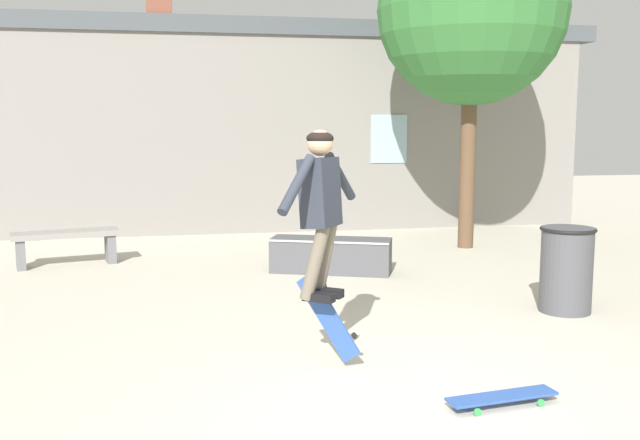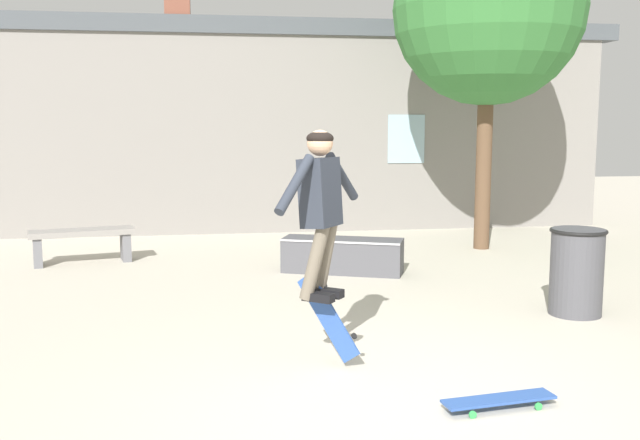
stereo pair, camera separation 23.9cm
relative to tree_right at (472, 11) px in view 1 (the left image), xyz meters
The scene contains 9 objects.
ground_plane 7.67m from the tree_right, 117.04° to the right, with size 40.00×40.00×0.00m, color beige.
building_backdrop 4.23m from the tree_right, 142.34° to the left, with size 13.04×0.52×5.21m.
tree_right is the anchor object (origin of this frame).
park_bench 7.04m from the tree_right, behind, with size 1.51×0.74×0.49m.
skate_ledge 4.59m from the tree_right, 149.78° to the right, with size 1.68×1.06×0.47m.
trash_bin 5.16m from the tree_right, 97.40° to the right, with size 0.58×0.58×0.92m.
skater 6.63m from the tree_right, 123.67° to the right, with size 0.86×1.09×1.39m.
skateboard_flipping 6.98m from the tree_right, 123.22° to the right, with size 0.47×0.42×0.74m.
skateboard_resting 7.60m from the tree_right, 110.38° to the right, with size 0.85×0.29×0.08m.
Camera 1 is at (-1.51, -4.82, 2.02)m, focal length 40.00 mm.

